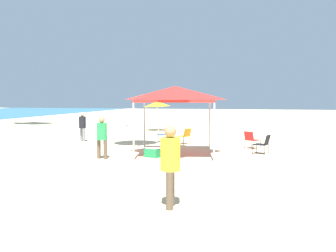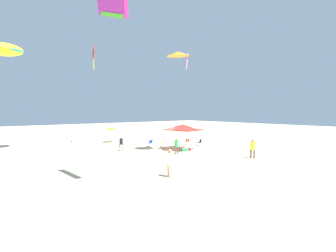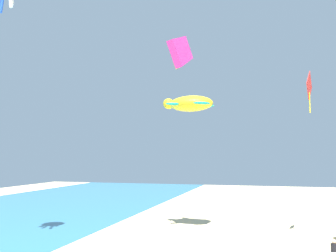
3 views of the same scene
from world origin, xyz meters
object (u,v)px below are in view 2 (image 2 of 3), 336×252
at_px(folding_chair_left_of_tent, 162,142).
at_px(kite_delta_orange, 178,54).
at_px(folding_chair_near_cooler, 187,141).
at_px(person_beachcomber, 121,142).
at_px(person_far_stroller, 176,145).
at_px(kite_parafoil_magenta, 112,8).
at_px(folding_chair_facing_ocean, 199,142).
at_px(person_near_umbrella, 170,161).
at_px(cooler_box, 184,149).
at_px(canopy_tent, 183,127).
at_px(kite_turtle_yellow, 2,49).
at_px(folding_chair_right_of_tent, 150,143).
at_px(kite_diamond_red, 93,54).
at_px(beach_umbrella, 111,129).
at_px(person_kite_handler, 253,147).

height_order(folding_chair_left_of_tent, kite_delta_orange, kite_delta_orange).
bearing_deg(folding_chair_near_cooler, person_beachcomber, 29.11).
height_order(person_far_stroller, kite_parafoil_magenta, kite_parafoil_magenta).
bearing_deg(folding_chair_facing_ocean, person_near_umbrella, -34.08).
bearing_deg(person_near_umbrella, cooler_box, 130.76).
bearing_deg(person_near_umbrella, person_beachcomber, 166.69).
xyz_separation_m(folding_chair_facing_ocean, folding_chair_near_cooler, (1.59, 0.54, 0.00)).
bearing_deg(folding_chair_near_cooler, folding_chair_left_of_tent, 18.18).
relative_size(canopy_tent, kite_turtle_yellow, 0.87).
bearing_deg(folding_chair_right_of_tent, folding_chair_near_cooler, 46.34).
relative_size(folding_chair_right_of_tent, person_near_umbrella, 0.44).
height_order(person_far_stroller, kite_turtle_yellow, kite_turtle_yellow).
distance_m(canopy_tent, person_beachcomber, 7.02).
height_order(folding_chair_near_cooler, kite_diamond_red, kite_diamond_red).
xyz_separation_m(beach_umbrella, kite_turtle_yellow, (-0.05, 12.04, 8.81)).
relative_size(beach_umbrella, folding_chair_near_cooler, 2.67).
relative_size(person_far_stroller, kite_turtle_yellow, 0.36).
relative_size(folding_chair_left_of_tent, person_near_umbrella, 0.44).
xyz_separation_m(canopy_tent, kite_turtle_yellow, (10.71, 15.69, 8.20)).
xyz_separation_m(folding_chair_near_cooler, cooler_box, (-3.49, 3.76, -0.27)).
height_order(folding_chair_facing_ocean, folding_chair_near_cooler, same).
xyz_separation_m(person_far_stroller, kite_delta_orange, (0.53, -0.66, 9.12)).
relative_size(person_kite_handler, kite_turtle_yellow, 0.39).
xyz_separation_m(person_far_stroller, person_beachcomber, (5.27, 3.36, -0.03)).
height_order(person_kite_handler, kite_diamond_red, kite_diamond_red).
distance_m(person_far_stroller, kite_diamond_red, 16.11).
xyz_separation_m(cooler_box, person_near_umbrella, (-6.83, 7.53, 0.89)).
bearing_deg(kite_delta_orange, cooler_box, -107.77).
bearing_deg(kite_turtle_yellow, person_far_stroller, 142.90).
distance_m(person_far_stroller, kite_turtle_yellow, 20.60).
relative_size(person_far_stroller, kite_delta_orange, 0.51).
height_order(folding_chair_near_cooler, kite_delta_orange, kite_delta_orange).
bearing_deg(person_beachcomber, kite_turtle_yellow, -178.18).
relative_size(person_kite_handler, person_beachcomber, 1.13).
height_order(folding_chair_left_of_tent, cooler_box, folding_chair_left_of_tent).
bearing_deg(person_far_stroller, beach_umbrella, 102.85).
distance_m(beach_umbrella, folding_chair_facing_ocean, 12.27).
height_order(cooler_box, kite_diamond_red, kite_diamond_red).
height_order(kite_parafoil_magenta, kite_turtle_yellow, kite_turtle_yellow).
distance_m(kite_parafoil_magenta, kite_diamond_red, 18.42).
relative_size(canopy_tent, kite_delta_orange, 1.24).
relative_size(beach_umbrella, person_beachcomber, 1.37).
height_order(beach_umbrella, kite_parafoil_magenta, kite_parafoil_magenta).
relative_size(person_beachcomber, kite_diamond_red, 0.49).
bearing_deg(canopy_tent, folding_chair_left_of_tent, 4.37).
relative_size(folding_chair_left_of_tent, person_far_stroller, 0.50).
height_order(folding_chair_near_cooler, folding_chair_left_of_tent, same).
distance_m(beach_umbrella, person_kite_handler, 19.17).
relative_size(canopy_tent, person_far_stroller, 2.45).
bearing_deg(beach_umbrella, folding_chair_near_cooler, -140.81).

